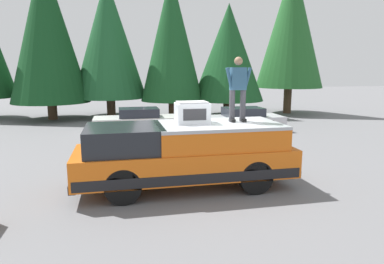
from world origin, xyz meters
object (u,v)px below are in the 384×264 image
(compressor_unit, at_px, (192,112))
(parked_car_white, at_px, (137,120))
(person_on_truck_bed, at_px, (238,87))
(parked_car_silver, at_px, (241,119))
(pickup_truck, at_px, (185,154))

(compressor_unit, distance_m, parked_car_white, 8.33)
(compressor_unit, bearing_deg, person_on_truck_bed, -89.35)
(person_on_truck_bed, xyz_separation_m, parked_car_silver, (7.32, -2.85, -1.97))
(compressor_unit, xyz_separation_m, parked_car_white, (8.16, 0.95, -1.35))
(parked_car_white, bearing_deg, parked_car_silver, -99.35)
(person_on_truck_bed, distance_m, parked_car_silver, 8.10)
(pickup_truck, xyz_separation_m, compressor_unit, (0.16, -0.22, 1.05))
(person_on_truck_bed, bearing_deg, parked_car_white, 14.98)
(pickup_truck, relative_size, person_on_truck_bed, 3.28)
(compressor_unit, bearing_deg, pickup_truck, 125.67)
(pickup_truck, distance_m, parked_car_white, 8.36)
(person_on_truck_bed, relative_size, parked_car_white, 0.41)
(person_on_truck_bed, distance_m, parked_car_white, 8.66)
(parked_car_silver, bearing_deg, person_on_truck_bed, 158.73)
(person_on_truck_bed, xyz_separation_m, parked_car_white, (8.15, 2.18, -1.97))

